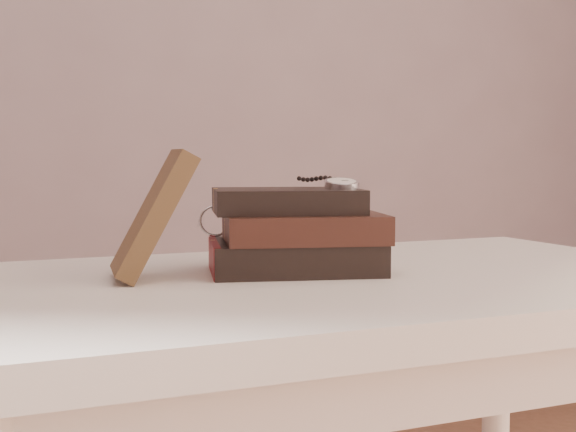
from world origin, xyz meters
name	(u,v)px	position (x,y,z in m)	size (l,w,h in m)	color
back_wall	(122,0)	(0.00, 1.75, 1.35)	(3.50, 0.02, 2.70)	gray
table	(341,343)	(0.00, 0.35, 0.66)	(1.00, 0.60, 0.75)	silver
book_stack	(296,233)	(-0.05, 0.39, 0.80)	(0.25, 0.21, 0.11)	black
journal	(154,215)	(-0.24, 0.40, 0.83)	(0.03, 0.11, 0.17)	#3C2817
pocket_watch	(339,183)	(0.01, 0.37, 0.87)	(0.06, 0.15, 0.02)	silver
eyeglasses	(232,221)	(-0.10, 0.48, 0.81)	(0.12, 0.13, 0.04)	silver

